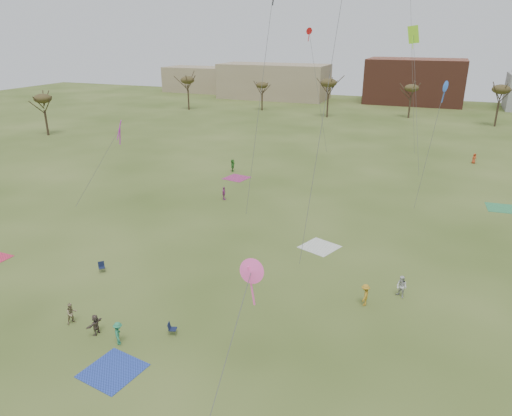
% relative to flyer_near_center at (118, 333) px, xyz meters
% --- Properties ---
extents(ground, '(260.00, 260.00, 0.00)m').
position_rel_flyer_near_center_xyz_m(ground, '(4.44, 0.84, -0.79)').
color(ground, '#354A17').
rests_on(ground, ground).
extents(flyer_near_center, '(1.07, 1.17, 1.58)m').
position_rel_flyer_near_center_xyz_m(flyer_near_center, '(0.00, 0.00, 0.00)').
color(flyer_near_center, '#2B8357').
rests_on(flyer_near_center, ground).
extents(spectator_fore_b, '(0.85, 0.93, 1.55)m').
position_rel_flyer_near_center_xyz_m(spectator_fore_b, '(-4.44, 0.71, -0.02)').
color(spectator_fore_b, '#8D7D5A').
rests_on(spectator_fore_b, ground).
extents(spectator_fore_c, '(0.52, 1.38, 1.46)m').
position_rel_flyer_near_center_xyz_m(spectator_fore_c, '(-2.06, 0.30, -0.06)').
color(spectator_fore_c, brown).
rests_on(spectator_fore_c, ground).
extents(flyer_mid_b, '(0.68, 1.13, 1.70)m').
position_rel_flyer_near_center_xyz_m(flyer_mid_b, '(14.00, 10.46, 0.06)').
color(flyer_mid_b, '#B68522').
rests_on(flyer_mid_b, ground).
extents(spectator_mid_d, '(0.50, 0.98, 1.60)m').
position_rel_flyer_near_center_xyz_m(spectator_mid_d, '(-5.52, 27.54, 0.01)').
color(spectator_mid_d, '#AB4793').
rests_on(spectator_mid_d, ground).
extents(spectator_mid_e, '(1.08, 1.02, 1.76)m').
position_rel_flyer_near_center_xyz_m(spectator_mid_e, '(16.39, 12.58, 0.09)').
color(spectator_mid_e, silver).
rests_on(spectator_mid_e, ground).
extents(flyer_far_a, '(1.02, 1.72, 1.76)m').
position_rel_flyer_near_center_xyz_m(flyer_far_a, '(-9.58, 39.10, 0.09)').
color(flyer_far_a, '#327D29').
rests_on(flyer_far_a, ground).
extents(flyer_far_b, '(0.90, 0.82, 1.55)m').
position_rel_flyer_near_center_xyz_m(flyer_far_b, '(23.08, 56.67, -0.02)').
color(flyer_far_b, '#C04421').
rests_on(flyer_far_b, ground).
extents(blanket_blue, '(3.57, 3.57, 0.03)m').
position_rel_flyer_near_center_xyz_m(blanket_blue, '(1.25, -2.30, -0.79)').
color(blanket_blue, '#2843AE').
rests_on(blanket_blue, ground).
extents(blanket_cream, '(3.95, 3.95, 0.03)m').
position_rel_flyer_near_center_xyz_m(blanket_cream, '(8.47, 18.90, -0.79)').
color(blanket_cream, white).
rests_on(blanket_cream, ground).
extents(blanket_plum, '(3.55, 3.55, 0.03)m').
position_rel_flyer_near_center_xyz_m(blanket_plum, '(-7.68, 36.19, -0.79)').
color(blanket_plum, '#A2326E').
rests_on(blanket_plum, ground).
extents(blanket_olive, '(3.44, 3.44, 0.03)m').
position_rel_flyer_near_center_xyz_m(blanket_olive, '(25.34, 36.60, -0.79)').
color(blanket_olive, '#348F56').
rests_on(blanket_olive, ground).
extents(camp_chair_left, '(0.74, 0.74, 0.87)m').
position_rel_flyer_near_center_xyz_m(camp_chair_left, '(-7.36, 7.45, -0.53)').
color(camp_chair_left, '#131B36').
rests_on(camp_chair_left, ground).
extents(camp_chair_center, '(0.68, 0.65, 0.87)m').
position_rel_flyer_near_center_xyz_m(camp_chair_center, '(2.70, 2.12, -0.53)').
color(camp_chair_center, '#151C3A').
rests_on(camp_chair_center, ground).
extents(kites_aloft, '(52.67, 63.17, 25.49)m').
position_rel_flyer_near_center_xyz_m(kites_aloft, '(6.34, 32.39, 18.12)').
color(kites_aloft, red).
rests_on(kites_aloft, ground).
extents(tree_line, '(117.44, 49.32, 8.91)m').
position_rel_flyer_near_center_xyz_m(tree_line, '(1.59, 79.96, 6.30)').
color(tree_line, '#3A2B1E').
rests_on(tree_line, ground).
extents(building_tan, '(32.00, 14.00, 10.00)m').
position_rel_flyer_near_center_xyz_m(building_tan, '(-30.56, 115.84, 4.21)').
color(building_tan, '#937F60').
rests_on(building_tan, ground).
extents(building_brick, '(26.00, 16.00, 12.00)m').
position_rel_flyer_near_center_xyz_m(building_brick, '(9.44, 120.84, 5.21)').
color(building_brick, brown).
rests_on(building_brick, ground).
extents(building_tan_west, '(20.00, 12.00, 8.00)m').
position_rel_flyer_near_center_xyz_m(building_tan_west, '(-60.56, 122.84, 3.21)').
color(building_tan_west, '#937F60').
rests_on(building_tan_west, ground).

